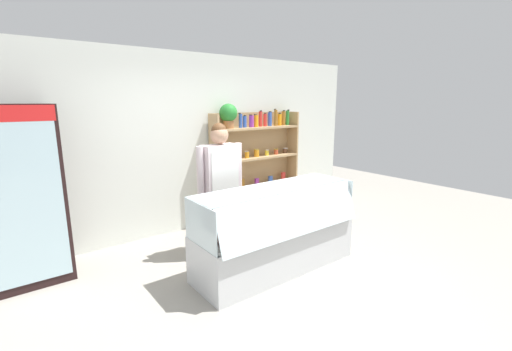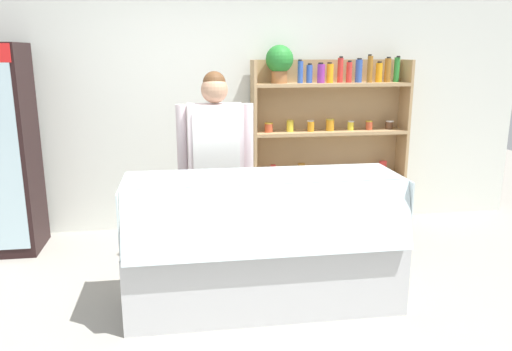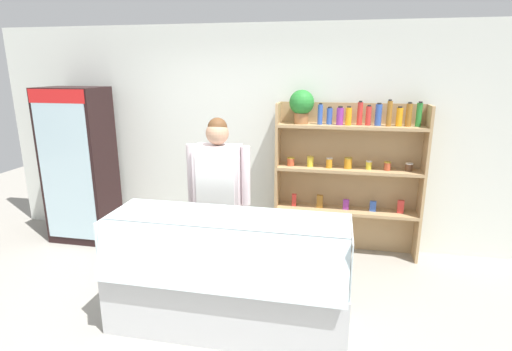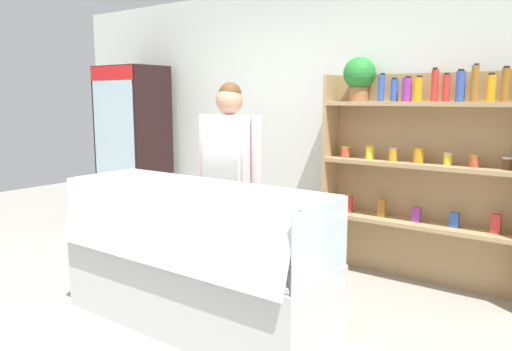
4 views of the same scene
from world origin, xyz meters
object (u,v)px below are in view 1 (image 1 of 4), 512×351
Objects in this scene: drinks_fridge at (23,197)px; shop_clerk at (221,178)px; shelving_unit at (252,154)px; deli_display_case at (275,244)px.

drinks_fridge is 2.18m from shop_clerk.
shelving_unit is 1.13× the size of shop_clerk.
shop_clerk is at bearing 110.93° from deli_display_case.
drinks_fridge is 0.97× the size of deli_display_case.
shelving_unit is at bearing 61.33° from deli_display_case.
shop_clerk is (-0.29, 0.75, 0.72)m from deli_display_case.
shelving_unit reaches higher than shop_clerk.
drinks_fridge is 2.84m from deli_display_case.
deli_display_case is at bearing -118.67° from shelving_unit.
drinks_fridge is at bearing -175.50° from shelving_unit.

